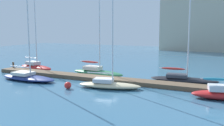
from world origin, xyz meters
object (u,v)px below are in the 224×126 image
sailboat_3 (109,84)px  sailboat_4 (183,78)px  sailboat_2 (97,71)px  harbor_building_distant (199,25)px  sailboat_1 (28,76)px  sailboat_5 (224,93)px  sailboat_0 (35,66)px  mooring_buoy_red (68,85)px

sailboat_3 → sailboat_4: size_ratio=0.92×
sailboat_2 → harbor_building_distant: harbor_building_distant is taller
sailboat_1 → sailboat_3: bearing=4.5°
sailboat_1 → sailboat_5: bearing=4.6°
sailboat_0 → sailboat_4: size_ratio=1.09×
sailboat_2 → mooring_buoy_red: sailboat_2 is taller
sailboat_1 → mooring_buoy_red: 7.35m
sailboat_0 → sailboat_2: bearing=10.7°
sailboat_4 → mooring_buoy_red: 13.81m
sailboat_2 → harbor_building_distant: bearing=85.5°
sailboat_1 → sailboat_2: size_ratio=1.04×
sailboat_1 → sailboat_4: size_ratio=1.21×
sailboat_0 → sailboat_3: sailboat_0 is taller
sailboat_0 → sailboat_5: bearing=-0.3°
sailboat_0 → harbor_building_distant: (18.90, 48.32, 6.73)m
mooring_buoy_red → harbor_building_distant: harbor_building_distant is taller
sailboat_3 → sailboat_5: sailboat_3 is taller
sailboat_0 → sailboat_2: sailboat_2 is taller
sailboat_4 → sailboat_5: (4.78, -6.04, 0.10)m
sailboat_4 → mooring_buoy_red: bearing=-144.8°
sailboat_4 → sailboat_5: bearing=-56.1°
sailboat_2 → sailboat_4: size_ratio=1.16×
sailboat_4 → sailboat_5: 7.71m
sailboat_4 → harbor_building_distant: 48.13m
sailboat_3 → mooring_buoy_red: (-3.90, -2.13, -0.09)m
sailboat_2 → mooring_buoy_red: 8.07m
mooring_buoy_red → sailboat_1: bearing=167.9°
sailboat_3 → sailboat_4: sailboat_4 is taller
sailboat_2 → sailboat_5: size_ratio=1.45×
sailboat_1 → mooring_buoy_red: (7.19, -1.55, -0.11)m
sailboat_5 → harbor_building_distant: 54.61m
sailboat_4 → sailboat_5: sailboat_4 is taller
sailboat_1 → sailboat_4: 19.24m
sailboat_0 → harbor_building_distant: bearing=79.2°
sailboat_4 → mooring_buoy_red: size_ratio=14.08×
sailboat_3 → harbor_building_distant: 54.72m
mooring_buoy_red → sailboat_4: bearing=39.6°
sailboat_1 → sailboat_3: size_ratio=1.31×
sailboat_0 → sailboat_1: 7.91m
sailboat_4 → harbor_building_distant: harbor_building_distant is taller
mooring_buoy_red → sailboat_3: bearing=28.6°
sailboat_0 → sailboat_2: (10.92, 0.02, 0.01)m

